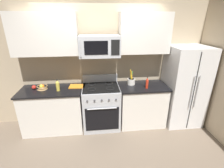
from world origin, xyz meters
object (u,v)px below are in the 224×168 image
fruit_basket (42,87)px  range_oven (101,106)px  bottle_hot_sauce (147,83)px  cutting_board (77,86)px  utensil_crock (131,81)px  microwave (100,46)px  bottle_oil (58,86)px  refrigerator (184,86)px  apple_loose (34,87)px

fruit_basket → range_oven: bearing=-2.4°
bottle_hot_sauce → cutting_board: bearing=170.3°
utensil_crock → microwave: bearing=-173.7°
utensil_crock → range_oven: bearing=-171.3°
range_oven → fruit_basket: (-1.17, 0.05, 0.48)m
fruit_basket → bottle_oil: bottle_oil is taller
utensil_crock → bottle_hot_sauce: utensil_crock is taller
refrigerator → microwave: microwave is taller
bottle_hot_sauce → bottle_oil: size_ratio=1.02×
utensil_crock → fruit_basket: bearing=-178.4°
apple_loose → utensil_crock: bearing=1.1°
bottle_oil → fruit_basket: bearing=160.9°
microwave → utensil_crock: size_ratio=2.30×
apple_loose → bottle_oil: size_ratio=0.35×
cutting_board → apple_loose: bearing=-177.2°
cutting_board → bottle_oil: 0.40m
utensil_crock → fruit_basket: 1.83m
cutting_board → bottle_oil: bearing=-154.4°
cutting_board → bottle_hot_sauce: size_ratio=1.35×
apple_loose → bottle_oil: bottle_oil is taller
refrigerator → utensil_crock: refrigerator is taller
fruit_basket → bottle_hot_sauce: (2.10, -0.19, 0.06)m
utensil_crock → apple_loose: utensil_crock is taller
refrigerator → apple_loose: size_ratio=20.93×
fruit_basket → bottle_hot_sauce: size_ratio=0.86×
fruit_basket → bottle_hot_sauce: 2.11m
fruit_basket → bottle_oil: 0.36m
apple_loose → bottle_hot_sauce: size_ratio=0.35×
range_oven → microwave: 1.27m
range_oven → bottle_hot_sauce: bearing=-8.4°
utensil_crock → apple_loose: size_ratio=4.03×
microwave → utensil_crock: microwave is taller
apple_loose → fruit_basket: bearing=-4.4°
refrigerator → bottle_hot_sauce: size_ratio=7.22×
fruit_basket → utensil_crock: bearing=1.6°
range_oven → apple_loose: size_ratio=13.28×
range_oven → microwave: size_ratio=1.43×
refrigerator → fruit_basket: bearing=178.7°
fruit_basket → apple_loose: 0.16m
bottle_hot_sauce → bottle_oil: bearing=177.7°
refrigerator → fruit_basket: refrigerator is taller
refrigerator → bottle_hot_sauce: 0.90m
apple_loose → cutting_board: 0.85m
refrigerator → apple_loose: 3.14m
refrigerator → bottle_oil: bearing=-178.9°
bottle_hot_sauce → bottle_oil: bottle_hot_sauce is taller
microwave → refrigerator: bearing=-1.5°
refrigerator → bottle_oil: (-2.64, -0.05, 0.16)m
range_oven → apple_loose: (-1.33, 0.06, 0.48)m
utensil_crock → bottle_oil: size_ratio=1.43×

